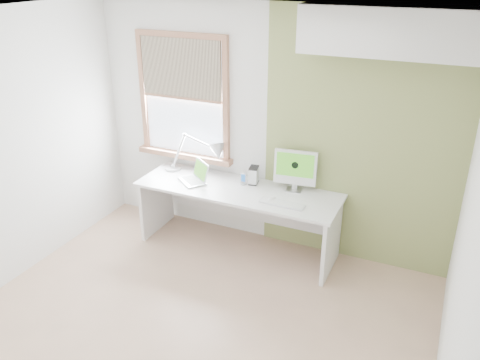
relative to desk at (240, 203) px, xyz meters
The scene contains 12 objects.
room 1.64m from the desk, 82.98° to the right, with size 4.04×3.54×2.64m.
accent_wall 1.44m from the desk, 14.17° to the left, with size 2.00×0.02×2.60m, color #8B9251.
soffit 2.32m from the desk, ahead, with size 1.60×0.40×0.42m, color white.
window 1.33m from the desk, 161.75° to the left, with size 1.20×0.14×1.42m.
desk is the anchor object (origin of this frame).
desk_lamp 0.67m from the desk, 156.93° to the left, with size 0.81×0.38×0.45m.
laptop 0.56m from the desk, behind, with size 0.40×0.39×0.22m.
phone_dock 0.24m from the desk, 81.76° to the left, with size 0.08×0.08×0.14m.
external_drive 0.34m from the desk, 55.11° to the left, with size 0.12×0.16×0.19m.
imac 0.73m from the desk, 16.42° to the left, with size 0.45×0.17×0.44m.
keyboard 0.63m from the desk, 21.01° to the right, with size 0.46×0.14×0.02m.
mouse 0.51m from the desk, 21.54° to the right, with size 0.06×0.11×0.03m, color white.
Camera 1 is at (1.80, -2.92, 2.96)m, focal length 36.82 mm.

